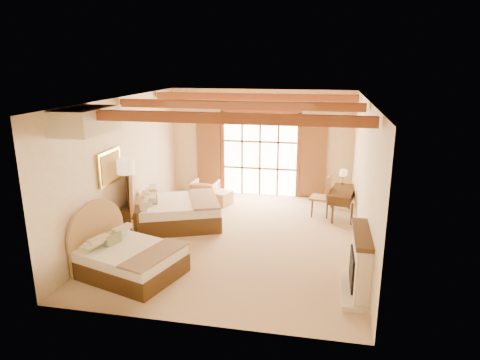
% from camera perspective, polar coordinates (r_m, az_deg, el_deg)
% --- Properties ---
extents(floor, '(7.00, 7.00, 0.00)m').
position_cam_1_polar(floor, '(10.13, -0.35, -7.64)').
color(floor, tan).
rests_on(floor, ground).
extents(wall_back, '(5.50, 0.00, 5.50)m').
position_cam_1_polar(wall_back, '(12.98, 2.73, 4.94)').
color(wall_back, beige).
rests_on(wall_back, ground).
extents(wall_left, '(0.00, 7.00, 7.00)m').
position_cam_1_polar(wall_left, '(10.50, -15.25, 1.84)').
color(wall_left, beige).
rests_on(wall_left, ground).
extents(wall_right, '(0.00, 7.00, 7.00)m').
position_cam_1_polar(wall_right, '(9.47, 16.16, 0.30)').
color(wall_right, beige).
rests_on(wall_right, ground).
extents(ceiling, '(7.00, 7.00, 0.00)m').
position_cam_1_polar(ceiling, '(9.34, -0.38, 10.70)').
color(ceiling, '#BC7D3E').
rests_on(ceiling, ground).
extents(ceiling_beams, '(5.39, 4.60, 0.18)m').
position_cam_1_polar(ceiling_beams, '(9.35, -0.38, 9.97)').
color(ceiling_beams, brown).
rests_on(ceiling_beams, ceiling).
extents(french_doors, '(3.95, 0.08, 2.60)m').
position_cam_1_polar(french_doors, '(12.99, 2.67, 3.38)').
color(french_doors, white).
rests_on(french_doors, ground).
extents(fireplace, '(0.46, 1.40, 1.16)m').
position_cam_1_polar(fireplace, '(7.96, 15.58, -11.00)').
color(fireplace, beige).
rests_on(fireplace, ground).
extents(painting, '(0.06, 0.95, 0.75)m').
position_cam_1_polar(painting, '(9.80, -16.98, 1.64)').
color(painting, gold).
rests_on(painting, wall_left).
extents(canopy_valance, '(0.70, 1.40, 0.45)m').
position_cam_1_polar(canopy_valance, '(8.36, -19.76, 7.49)').
color(canopy_valance, beige).
rests_on(canopy_valance, ceiling).
extents(bed_near, '(2.21, 1.86, 1.20)m').
position_cam_1_polar(bed_near, '(8.65, -15.23, -9.83)').
color(bed_near, '#452D13').
rests_on(bed_near, floor).
extents(bed_far, '(2.68, 2.27, 1.40)m').
position_cam_1_polar(bed_far, '(10.89, -9.36, -3.79)').
color(bed_far, '#452D13').
rests_on(bed_far, floor).
extents(nightstand, '(0.63, 0.63, 0.67)m').
position_cam_1_polar(nightstand, '(10.43, -14.01, -5.45)').
color(nightstand, '#452D13').
rests_on(nightstand, floor).
extents(floor_lamp, '(0.39, 0.39, 1.85)m').
position_cam_1_polar(floor_lamp, '(10.05, -14.94, 1.12)').
color(floor_lamp, '#3B281E').
rests_on(floor_lamp, floor).
extents(armchair, '(0.76, 0.78, 0.67)m').
position_cam_1_polar(armchair, '(12.45, -4.69, -1.57)').
color(armchair, tan).
rests_on(armchair, floor).
extents(ottoman, '(0.70, 0.70, 0.39)m').
position_cam_1_polar(ottoman, '(12.30, -2.59, -2.42)').
color(ottoman, tan).
rests_on(ottoman, floor).
extents(desk, '(0.80, 1.42, 0.72)m').
position_cam_1_polar(desk, '(11.67, 13.40, -2.87)').
color(desk, '#452D13').
rests_on(desk, floor).
extents(desk_chair, '(0.58, 0.58, 1.12)m').
position_cam_1_polar(desk_chair, '(11.59, 10.73, -3.04)').
color(desk_chair, '#986742').
rests_on(desk_chair, floor).
extents(desk_lamp, '(0.20, 0.20, 0.40)m').
position_cam_1_polar(desk_lamp, '(12.06, 13.62, 0.88)').
color(desk_lamp, '#3B281E').
rests_on(desk_lamp, desk).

